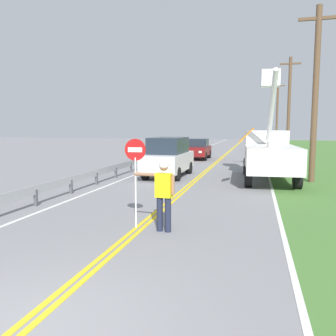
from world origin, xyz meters
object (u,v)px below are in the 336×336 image
Objects in this scene: utility_bucket_truck at (269,152)px; oncoming_suv_nearest at (169,157)px; oncoming_sedan_second at (198,149)px; utility_pole_far at (277,113)px; flagger_worker at (163,191)px; stop_sign_paddle at (135,163)px; utility_pole_mid at (289,105)px; utility_pole_near at (315,92)px.

oncoming_suv_nearest is at bearing -178.13° from utility_bucket_truck.
oncoming_sedan_second is 0.46× the size of utility_pole_far.
stop_sign_paddle is (-0.76, 0.09, 0.66)m from flagger_worker.
utility_pole_mid reaches higher than oncoming_suv_nearest.
oncoming_suv_nearest is 0.56× the size of utility_pole_near.
oncoming_suv_nearest is 0.52× the size of utility_pole_mid.
utility_pole_far is (7.21, 32.63, 3.58)m from oncoming_suv_nearest.
utility_bucket_truck is at bearing 74.04° from flagger_worker.
utility_pole_mid is (4.98, 25.21, 3.58)m from flagger_worker.
utility_pole_near is at bearing 59.44° from stop_sign_paddle.
utility_bucket_truck is (2.83, 9.89, 0.37)m from flagger_worker.
flagger_worker is 0.78× the size of stop_sign_paddle.
stop_sign_paddle reaches higher than oncoming_suv_nearest.
stop_sign_paddle is at bearing 173.45° from flagger_worker.
oncoming_suv_nearest is at bearing -88.85° from oncoming_sedan_second.
stop_sign_paddle is 0.28× the size of utility_pole_near.
oncoming_suv_nearest is at bearing 99.18° from stop_sign_paddle.
utility_pole_near is at bearing -90.07° from utility_pole_far.
stop_sign_paddle is 25.94m from utility_pole_mid.
stop_sign_paddle is 0.57× the size of oncoming_sedan_second.
stop_sign_paddle reaches higher than oncoming_sedan_second.
utility_pole_near is (4.85, 9.60, 3.25)m from flagger_worker.
flagger_worker is 9.99m from oncoming_suv_nearest.
stop_sign_paddle is 42.74m from utility_pole_far.
flagger_worker is 25.95m from utility_pole_mid.
flagger_worker is at bearing -96.59° from utility_pole_far.
utility_pole_far is at bearing 83.41° from flagger_worker.
utility_pole_mid reaches higher than flagger_worker.
utility_bucket_truck reaches higher than stop_sign_paddle.
utility_pole_mid is (5.75, 25.13, 2.92)m from stop_sign_paddle.
utility_pole_near is 0.92× the size of utility_pole_far.
flagger_worker is 42.79m from utility_pole_far.
oncoming_sedan_second is at bearing 91.15° from oncoming_suv_nearest.
utility_pole_mid reaches higher than utility_pole_near.
flagger_worker is at bearing -82.95° from oncoming_sedan_second.
utility_pole_mid is (0.13, 15.61, 0.34)m from utility_pole_near.
oncoming_sedan_second is (-2.54, 20.52, -0.21)m from flagger_worker.
flagger_worker is at bearing -101.18° from utility_pole_mid.
oncoming_suv_nearest reaches higher than flagger_worker.
utility_pole_far reaches higher than flagger_worker.
oncoming_sedan_second is 13.63m from utility_pole_near.
utility_pole_far is (2.07, 32.46, 3.23)m from utility_bucket_truck.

